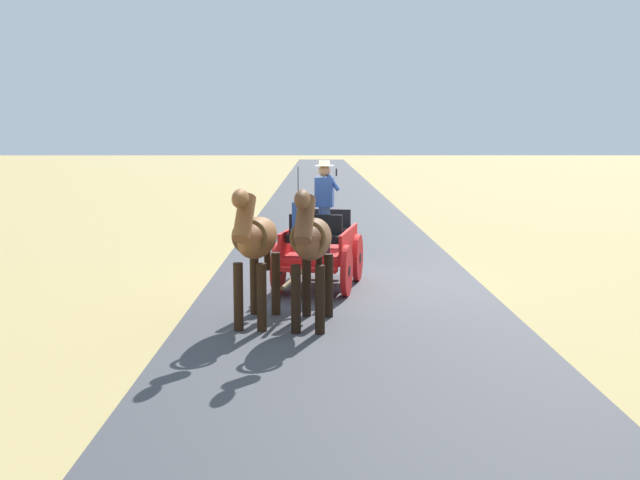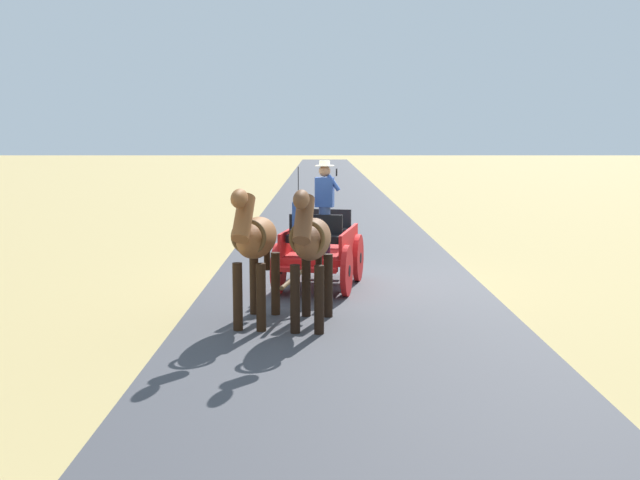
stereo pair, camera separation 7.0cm
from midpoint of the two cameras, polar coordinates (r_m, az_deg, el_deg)
ground_plane at (r=15.47m, az=1.68°, el=-3.20°), size 200.00×200.00×0.00m
road_surface at (r=15.47m, az=1.68°, el=-3.19°), size 5.52×160.00×0.01m
horse_drawn_carriage at (r=14.79m, az=-0.20°, el=-0.50°), size 1.84×4.51×2.50m
horse_near_side at (r=11.69m, az=-0.79°, el=-0.21°), size 0.76×2.15×2.21m
horse_off_side at (r=11.89m, az=-5.01°, el=-0.10°), size 0.78×2.15×2.21m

